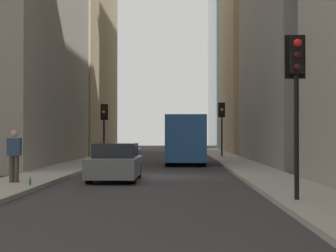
{
  "coord_description": "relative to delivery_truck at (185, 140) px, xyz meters",
  "views": [
    {
      "loc": [
        -23.77,
        -0.99,
        1.74
      ],
      "look_at": [
        9.08,
        -0.4,
        2.25
      ],
      "focal_mm": 60.87,
      "sensor_mm": 36.0,
      "label": 1
    }
  ],
  "objects": [
    {
      "name": "traffic_light_far_junction",
      "position": [
        5.74,
        5.55,
        1.42
      ],
      "size": [
        0.43,
        0.52,
        3.73
      ],
      "color": "black",
      "rests_on": "sidewalk_right"
    },
    {
      "name": "pedestrian",
      "position": [
        -14.44,
        5.94,
        -0.36
      ],
      "size": [
        0.26,
        0.44,
        1.75
      ],
      "color": "#473D33",
      "rests_on": "sidewalk_right"
    },
    {
      "name": "sidewalk_left",
      "position": [
        -9.74,
        -3.1,
        -1.39
      ],
      "size": [
        90.0,
        2.2,
        0.14
      ],
      "primitive_type": "cube",
      "color": "gray",
      "rests_on": "ground_plane"
    },
    {
      "name": "traffic_light_foreground",
      "position": [
        -19.37,
        -2.52,
        1.7
      ],
      "size": [
        0.43,
        0.52,
        4.11
      ],
      "color": "black",
      "rests_on": "sidewalk_left"
    },
    {
      "name": "discarded_bottle",
      "position": [
        -15.51,
        5.11,
        -1.21
      ],
      "size": [
        0.07,
        0.07,
        0.27
      ],
      "color": "#236033",
      "rests_on": "sidewalk_right"
    },
    {
      "name": "ground_plane",
      "position": [
        -9.74,
        1.4,
        -1.46
      ],
      "size": [
        135.0,
        135.0,
        0.0
      ],
      "primitive_type": "plane",
      "color": "#302D30"
    },
    {
      "name": "delivery_truck",
      "position": [
        0.0,
        0.0,
        0.0
      ],
      "size": [
        6.46,
        2.25,
        2.84
      ],
      "color": "#285699",
      "rests_on": "ground_plane"
    },
    {
      "name": "sidewalk_right",
      "position": [
        -9.74,
        5.9,
        -1.39
      ],
      "size": [
        90.0,
        2.2,
        0.14
      ],
      "primitive_type": "cube",
      "color": "gray",
      "rests_on": "ground_plane"
    },
    {
      "name": "traffic_light_midblock",
      "position": [
        8.94,
        -2.85,
        1.63
      ],
      "size": [
        0.43,
        0.52,
        4.01
      ],
      "color": "black",
      "rests_on": "sidewalk_left"
    },
    {
      "name": "hatchback_grey",
      "position": [
        -11.91,
        2.8,
        -0.8
      ],
      "size": [
        4.3,
        1.78,
        1.42
      ],
      "color": "slate",
      "rests_on": "ground_plane"
    }
  ]
}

